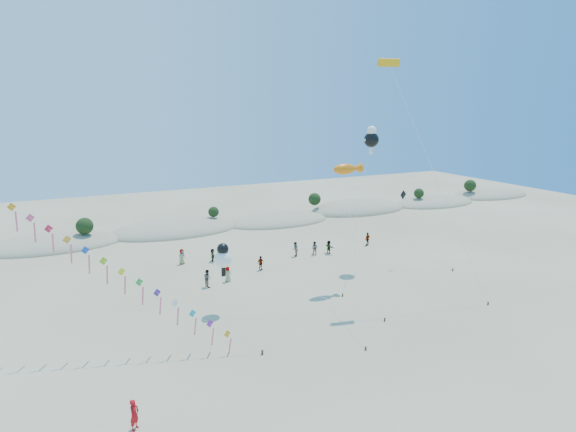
{
  "coord_description": "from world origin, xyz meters",
  "views": [
    {
      "loc": [
        -14.27,
        -22.85,
        17.83
      ],
      "look_at": [
        3.36,
        14.0,
        8.41
      ],
      "focal_mm": 30.0,
      "sensor_mm": 36.0,
      "label": 1
    }
  ],
  "objects": [
    {
      "name": "kite_train",
      "position": [
        -17.42,
        15.3,
        10.66
      ],
      "size": [
        29.26,
        16.07,
        21.07
      ],
      "color": "#3F2D1E",
      "rests_on": "ground"
    },
    {
      "name": "fish_kite",
      "position": [
        11.29,
        17.0,
        11.72
      ],
      "size": [
        7.81,
        13.49,
        12.3
      ],
      "color": "#3F2D1E",
      "rests_on": "ground"
    },
    {
      "name": "parafoil_kite",
      "position": [
        13.54,
        13.75,
        21.0
      ],
      "size": [
        7.71,
        8.17,
        21.94
      ],
      "color": "#3F2D1E",
      "rests_on": "ground"
    },
    {
      "name": "flyer_foreground",
      "position": [
        -11.8,
        2.27,
        0.92
      ],
      "size": [
        0.77,
        0.8,
        1.84
      ],
      "primitive_type": "imported",
      "rotation": [
        0.0,
        0.0,
        0.86
      ],
      "color": "#B20E13",
      "rests_on": "ground"
    },
    {
      "name": "ground",
      "position": [
        0.0,
        0.0,
        0.0
      ],
      "size": [
        160.0,
        160.0,
        0.0
      ],
      "primitive_type": "plane",
      "color": "gray",
      "rests_on": "ground"
    },
    {
      "name": "beachgoers",
      "position": [
        6.82,
        26.1,
        0.85
      ],
      "size": [
        24.68,
        9.19,
        1.8
      ],
      "color": "slate",
      "rests_on": "ground"
    },
    {
      "name": "cartoon_kite_high",
      "position": [
        17.14,
        21.49,
        14.29
      ],
      "size": [
        9.2,
        8.68,
        15.64
      ],
      "color": "#3F2D1E",
      "rests_on": "ground"
    },
    {
      "name": "dune_ridge",
      "position": [
        1.06,
        45.14,
        0.11
      ],
      "size": [
        145.3,
        11.49,
        5.57
      ],
      "color": "gray",
      "rests_on": "ground"
    },
    {
      "name": "dark_kite",
      "position": [
        21.2,
        18.48,
        6.22
      ],
      "size": [
        4.0,
        5.11,
        8.55
      ],
      "color": "#3F2D1E",
      "rests_on": "ground"
    },
    {
      "name": "cartoon_kite_low",
      "position": [
        -2.12,
        15.6,
        4.95
      ],
      "size": [
        12.31,
        8.87,
        6.21
      ],
      "color": "#3F2D1E",
      "rests_on": "ground"
    }
  ]
}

